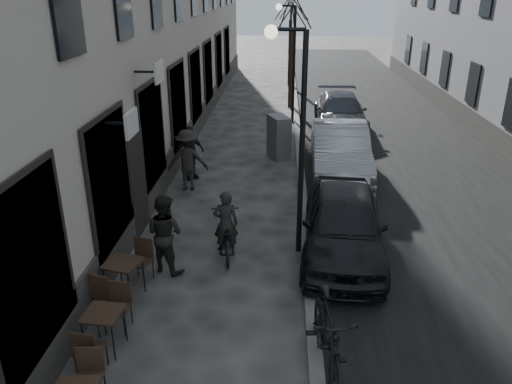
# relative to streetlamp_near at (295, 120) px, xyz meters

# --- Properties ---
(road) EXTENTS (7.30, 60.00, 0.00)m
(road) POSITION_rel_streetlamp_near_xyz_m (4.02, 10.00, -3.16)
(road) COLOR black
(road) RESTS_ON ground
(kerb) EXTENTS (0.25, 60.00, 0.12)m
(kerb) POSITION_rel_streetlamp_near_xyz_m (0.37, 10.00, -3.10)
(kerb) COLOR slate
(kerb) RESTS_ON ground
(streetlamp_near) EXTENTS (0.90, 0.28, 5.09)m
(streetlamp_near) POSITION_rel_streetlamp_near_xyz_m (0.00, 0.00, 0.00)
(streetlamp_near) COLOR black
(streetlamp_near) RESTS_ON ground
(streetlamp_far) EXTENTS (0.90, 0.28, 5.09)m
(streetlamp_far) POSITION_rel_streetlamp_near_xyz_m (0.00, 12.00, 0.00)
(streetlamp_far) COLOR black
(streetlamp_far) RESTS_ON ground
(tree_near) EXTENTS (2.40, 2.40, 5.70)m
(tree_near) POSITION_rel_streetlamp_near_xyz_m (0.07, 15.00, 1.50)
(tree_near) COLOR black
(tree_near) RESTS_ON ground
(tree_far) EXTENTS (2.40, 2.40, 5.70)m
(tree_far) POSITION_rel_streetlamp_near_xyz_m (0.07, 21.00, 1.50)
(tree_far) COLOR black
(tree_far) RESTS_ON ground
(bistro_set_b) EXTENTS (0.67, 1.54, 0.89)m
(bistro_set_b) POSITION_rel_streetlamp_near_xyz_m (-3.20, -3.64, -2.70)
(bistro_set_b) COLOR #312215
(bistro_set_b) RESTS_ON ground
(bistro_set_c) EXTENTS (0.86, 1.65, 0.94)m
(bistro_set_c) POSITION_rel_streetlamp_near_xyz_m (-3.34, -2.08, -2.68)
(bistro_set_c) COLOR #312215
(bistro_set_c) RESTS_ON ground
(utility_cabinet) EXTENTS (0.91, 1.16, 1.53)m
(utility_cabinet) POSITION_rel_streetlamp_near_xyz_m (-0.39, 6.86, -2.39)
(utility_cabinet) COLOR slate
(utility_cabinet) RESTS_ON ground
(bicycle) EXTENTS (0.88, 1.90, 0.96)m
(bicycle) POSITION_rel_streetlamp_near_xyz_m (-1.51, -0.24, -2.68)
(bicycle) COLOR black
(bicycle) RESTS_ON ground
(cyclist_rider) EXTENTS (0.62, 0.45, 1.58)m
(cyclist_rider) POSITION_rel_streetlamp_near_xyz_m (-1.51, -0.24, -2.37)
(cyclist_rider) COLOR black
(cyclist_rider) RESTS_ON ground
(pedestrian_near) EXTENTS (1.08, 0.99, 1.78)m
(pedestrian_near) POSITION_rel_streetlamp_near_xyz_m (-2.73, -1.00, -2.27)
(pedestrian_near) COLOR black
(pedestrian_near) RESTS_ON ground
(pedestrian_mid) EXTENTS (1.28, 0.82, 1.88)m
(pedestrian_mid) POSITION_rel_streetlamp_near_xyz_m (-3.10, 3.69, -2.22)
(pedestrian_mid) COLOR #272422
(pedestrian_mid) RESTS_ON ground
(pedestrian_far) EXTENTS (1.06, 0.97, 1.74)m
(pedestrian_far) POSITION_rel_streetlamp_near_xyz_m (-3.21, 4.59, -2.29)
(pedestrian_far) COLOR black
(pedestrian_far) RESTS_ON ground
(car_near) EXTENTS (2.19, 4.68, 1.55)m
(car_near) POSITION_rel_streetlamp_near_xyz_m (1.17, -0.09, -2.39)
(car_near) COLOR black
(car_near) RESTS_ON ground
(car_mid) EXTENTS (1.89, 5.09, 1.66)m
(car_mid) POSITION_rel_streetlamp_near_xyz_m (1.61, 5.21, -2.33)
(car_mid) COLOR #9C9FA4
(car_mid) RESTS_ON ground
(car_far) EXTENTS (2.20, 5.21, 1.50)m
(car_far) POSITION_rel_streetlamp_near_xyz_m (2.18, 10.81, -2.41)
(car_far) COLOR #383B42
(car_far) RESTS_ON ground
(moped) EXTENTS (0.87, 2.32, 1.36)m
(moped) POSITION_rel_streetlamp_near_xyz_m (0.52, -4.00, -2.48)
(moped) COLOR black
(moped) RESTS_ON ground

